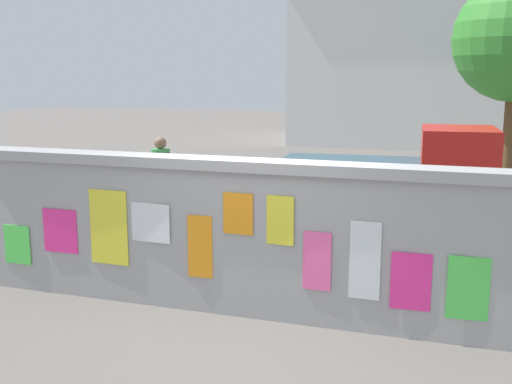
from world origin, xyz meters
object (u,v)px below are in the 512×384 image
Objects in this scene: bicycle_near at (99,236)px; person_walking at (161,172)px; auto_rickshaw_truck at (396,182)px; motorcycle at (228,243)px.

person_walking is (-0.10, 2.27, 0.62)m from bicycle_near.
auto_rickshaw_truck reaches higher than person_walking.
auto_rickshaw_truck is 1.96× the size of motorcycle.
bicycle_near is 2.36m from person_walking.
person_walking reaches higher than bicycle_near.
bicycle_near is 1.06× the size of person_walking.
person_walking is (-4.12, -0.78, 0.09)m from auto_rickshaw_truck.
auto_rickshaw_truck is 2.29× the size of person_walking.
bicycle_near reaches higher than motorcycle.
motorcycle is at bearing -121.19° from auto_rickshaw_truck.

